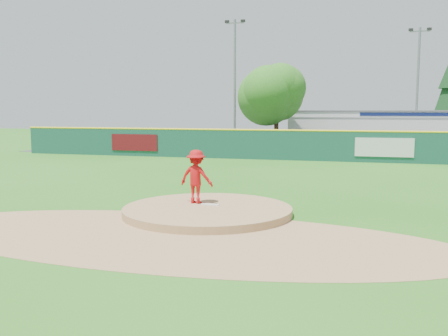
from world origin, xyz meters
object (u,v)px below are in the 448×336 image
(playground_slide, at_px, (119,141))
(light_pole_left, at_px, (235,78))
(pitcher, at_px, (196,177))
(deciduous_tree, at_px, (277,95))
(pool_building_grp, at_px, (377,129))
(light_pole_right, at_px, (418,83))
(van, at_px, (282,143))

(playground_slide, relative_size, light_pole_left, 0.22)
(pitcher, bearing_deg, deciduous_tree, -79.01)
(pool_building_grp, bearing_deg, light_pole_right, -44.95)
(van, relative_size, light_pole_left, 0.50)
(light_pole_left, bearing_deg, deciduous_tree, -26.57)
(van, distance_m, playground_slide, 14.12)
(pool_building_grp, relative_size, deciduous_tree, 2.07)
(pitcher, xyz_separation_m, playground_slide, (-14.81, 23.02, -0.47))
(playground_slide, bearing_deg, light_pole_right, 12.51)
(pool_building_grp, height_order, playground_slide, pool_building_grp)
(deciduous_tree, relative_size, light_pole_left, 0.67)
(pitcher, xyz_separation_m, pool_building_grp, (6.57, 31.43, 0.51))
(pool_building_grp, relative_size, light_pole_left, 1.38)
(playground_slide, xyz_separation_m, light_pole_left, (9.39, 3.41, 5.37))
(pitcher, distance_m, light_pole_left, 27.43)
(pool_building_grp, distance_m, deciduous_tree, 11.01)
(playground_slide, bearing_deg, pitcher, -57.24)
(playground_slide, relative_size, deciduous_tree, 0.33)
(pool_building_grp, bearing_deg, deciduous_tree, -138.84)
(pool_building_grp, distance_m, light_pole_right, 5.75)
(van, relative_size, playground_slide, 2.27)
(deciduous_tree, bearing_deg, playground_slide, -173.98)
(pool_building_grp, height_order, deciduous_tree, deciduous_tree)
(light_pole_left, bearing_deg, playground_slide, -160.02)
(playground_slide, height_order, light_pole_left, light_pole_left)
(playground_slide, xyz_separation_m, light_pole_right, (24.39, 5.41, 4.86))
(playground_slide, distance_m, light_pole_left, 11.34)
(playground_slide, xyz_separation_m, deciduous_tree, (13.39, 1.41, 3.87))
(van, bearing_deg, pitcher, 164.57)
(pitcher, height_order, deciduous_tree, deciduous_tree)
(pitcher, relative_size, deciduous_tree, 0.25)
(light_pole_left, bearing_deg, van, -35.95)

